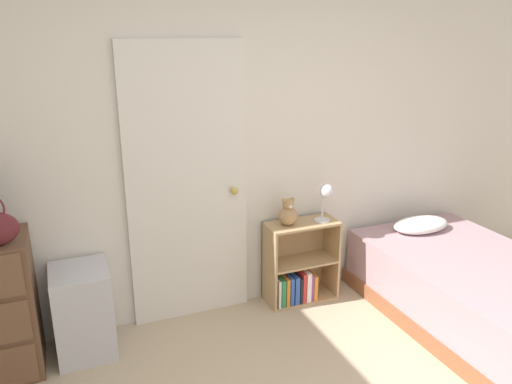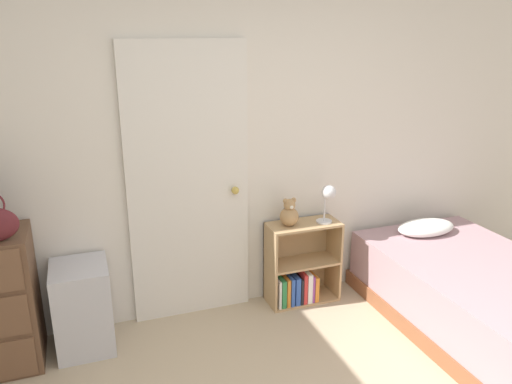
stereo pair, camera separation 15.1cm
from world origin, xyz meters
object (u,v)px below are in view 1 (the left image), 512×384
storage_bin (83,311)px  bookshelf (297,272)px  bed (479,293)px  teddy_bear (288,213)px  desk_lamp (326,195)px

storage_bin → bookshelf: size_ratio=0.92×
storage_bin → bed: bearing=-15.5°
storage_bin → bed: storage_bin is taller
bookshelf → teddy_bear: (-0.09, -0.00, 0.51)m
teddy_bear → storage_bin: bearing=-177.3°
storage_bin → bed: size_ratio=0.31×
teddy_bear → bed: bearing=-35.1°
bed → storage_bin: bearing=164.5°
storage_bin → bookshelf: bearing=2.7°
bookshelf → teddy_bear: 0.51m
teddy_bear → bed: teddy_bear is taller
desk_lamp → bookshelf: bearing=167.9°
bookshelf → teddy_bear: bearing=-177.1°
storage_bin → desk_lamp: desk_lamp is taller
bookshelf → desk_lamp: size_ratio=2.18×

